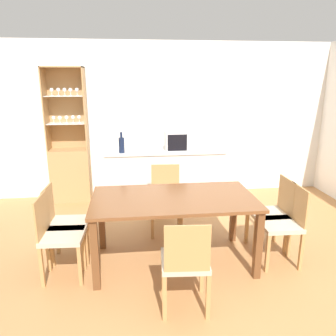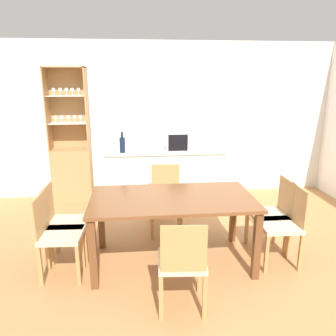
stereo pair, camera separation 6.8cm
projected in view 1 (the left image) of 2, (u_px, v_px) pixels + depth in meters
ground_plane at (216, 275)px, 3.38m from camera, size 18.00×18.00×0.00m
wall_back at (180, 120)px, 5.56m from camera, size 6.80×0.06×2.55m
kitchen_counter at (164, 179)px, 5.06m from camera, size 1.79×0.59×0.93m
display_cabinet at (70, 163)px, 5.34m from camera, size 0.63×0.35×2.14m
dining_table at (174, 206)px, 3.47m from camera, size 1.72×0.92×0.76m
dining_chair_side_left_near at (59, 235)px, 3.27m from camera, size 0.42×0.42×0.87m
dining_chair_side_right_far at (272, 214)px, 3.79m from camera, size 0.40×0.40×0.87m
dining_chair_head_far at (166, 198)px, 4.27m from camera, size 0.43×0.43×0.87m
dining_chair_head_near at (185, 263)px, 2.79m from camera, size 0.43×0.43×0.87m
dining_chair_side_right_near at (283, 224)px, 3.53m from camera, size 0.41×0.41×0.87m
dining_chair_side_left_far at (64, 224)px, 3.53m from camera, size 0.42×0.42×0.87m
microwave at (180, 140)px, 4.88m from camera, size 0.44×0.35×0.28m
wine_bottle at (122, 145)px, 4.68m from camera, size 0.08×0.08×0.30m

